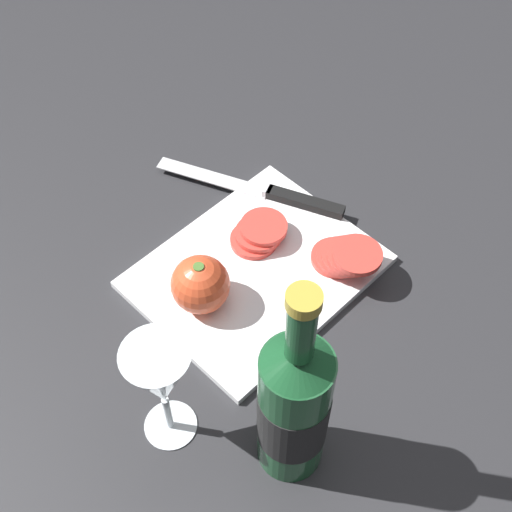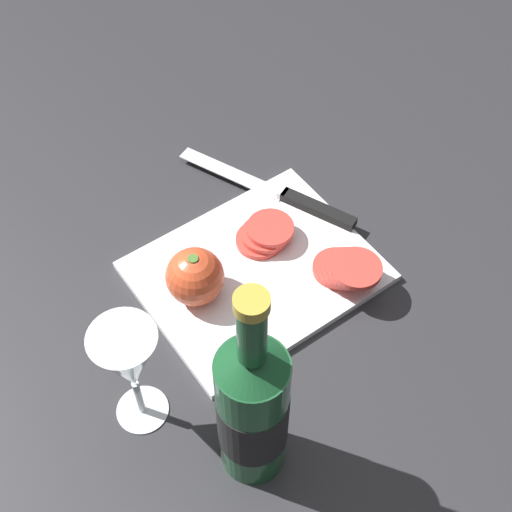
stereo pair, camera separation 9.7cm
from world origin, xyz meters
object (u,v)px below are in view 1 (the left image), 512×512
Objects in this scene: wine_glass at (161,381)px; whole_tomato at (200,284)px; knife at (284,196)px; tomato_slice_stack_near at (259,233)px; wine_bottle at (294,407)px; tomato_slice_stack_far at (346,256)px.

whole_tomato is (0.14, 0.10, -0.07)m from wine_glass.
tomato_slice_stack_near is (-0.08, -0.03, 0.01)m from knife.
tomato_slice_stack_near is at bearing 85.53° from knife.
wine_bottle is 1.16× the size of knife.
whole_tomato is at bearing 151.65° from tomato_slice_stack_far.
knife is (0.36, 0.15, -0.10)m from wine_glass.
tomato_slice_stack_near reaches higher than knife.
wine_glass is (-0.08, 0.12, -0.00)m from wine_bottle.
whole_tomato is 0.78× the size of tomato_slice_stack_far.
wine_bottle is at bearing -57.63° from wine_glass.
whole_tomato is at bearing -170.72° from tomato_slice_stack_near.
wine_bottle reaches higher than whole_tomato.
whole_tomato is 0.94× the size of tomato_slice_stack_near.
tomato_slice_stack_far is (0.25, 0.13, -0.09)m from wine_bottle.
wine_glass is 0.34m from tomato_slice_stack_far.
wine_glass is at bearing -156.06° from tomato_slice_stack_near.
knife is 3.37× the size of tomato_slice_stack_near.
wine_bottle reaches higher than knife.
whole_tomato is at bearing 79.69° from knife.
wine_glass is at bearing 89.41° from knife.
knife is (0.28, 0.27, -0.10)m from wine_bottle.
tomato_slice_stack_far reaches higher than knife.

